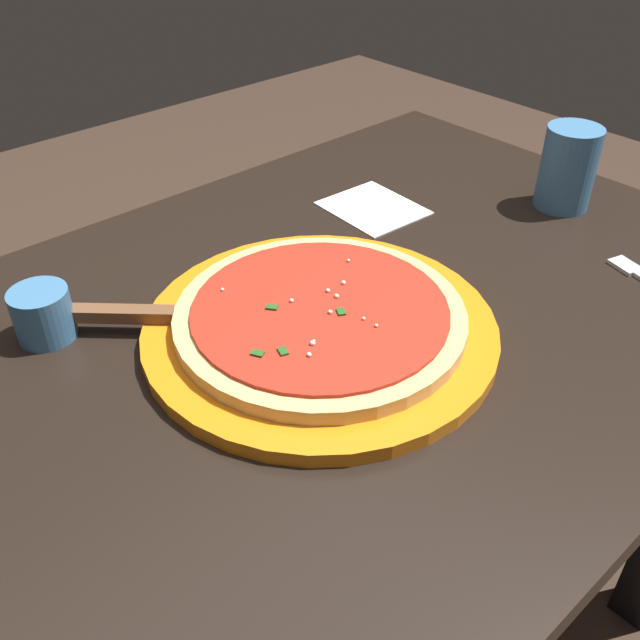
% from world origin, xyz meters
% --- Properties ---
extents(restaurant_table, '(1.04, 0.74, 0.72)m').
position_xyz_m(restaurant_table, '(0.00, 0.00, 0.58)').
color(restaurant_table, black).
rests_on(restaurant_table, ground_plane).
extents(serving_plate, '(0.37, 0.37, 0.02)m').
position_xyz_m(serving_plate, '(0.06, 0.02, 0.73)').
color(serving_plate, orange).
rests_on(serving_plate, restaurant_table).
extents(pizza, '(0.30, 0.30, 0.02)m').
position_xyz_m(pizza, '(0.06, 0.02, 0.75)').
color(pizza, '#DBB26B').
rests_on(pizza, serving_plate).
extents(pizza_server, '(0.19, 0.18, 0.01)m').
position_xyz_m(pizza_server, '(0.18, -0.10, 0.75)').
color(pizza_server, silver).
rests_on(pizza_server, serving_plate).
extents(cup_tall_drink, '(0.07, 0.07, 0.11)m').
position_xyz_m(cup_tall_drink, '(-0.39, 0.02, 0.78)').
color(cup_tall_drink, teal).
rests_on(cup_tall_drink, restaurant_table).
extents(cup_small_sauce, '(0.06, 0.06, 0.06)m').
position_xyz_m(cup_small_sauce, '(0.27, -0.18, 0.75)').
color(cup_small_sauce, teal).
rests_on(cup_small_sauce, restaurant_table).
extents(napkin_folded_right, '(0.12, 0.13, 0.00)m').
position_xyz_m(napkin_folded_right, '(-0.19, -0.15, 0.73)').
color(napkin_folded_right, white).
rests_on(napkin_folded_right, restaurant_table).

